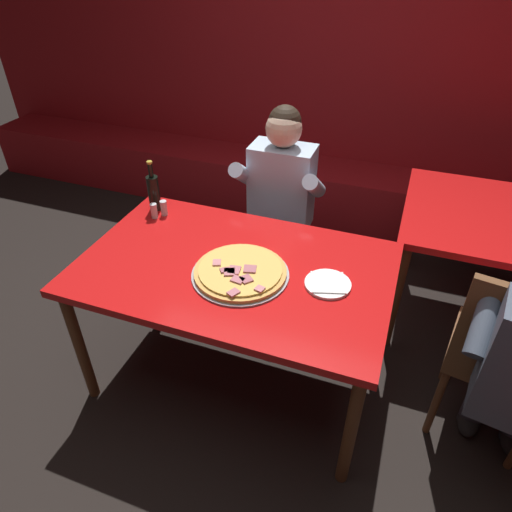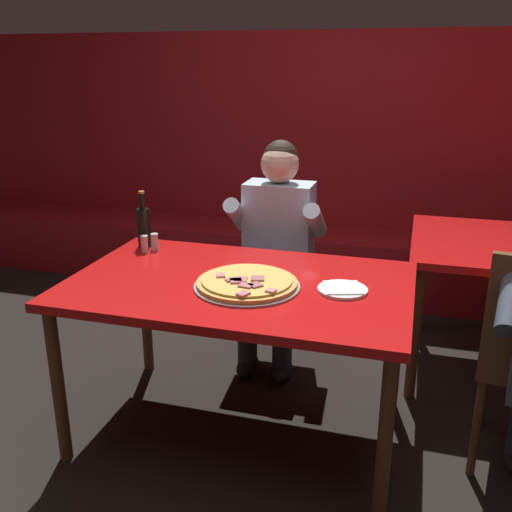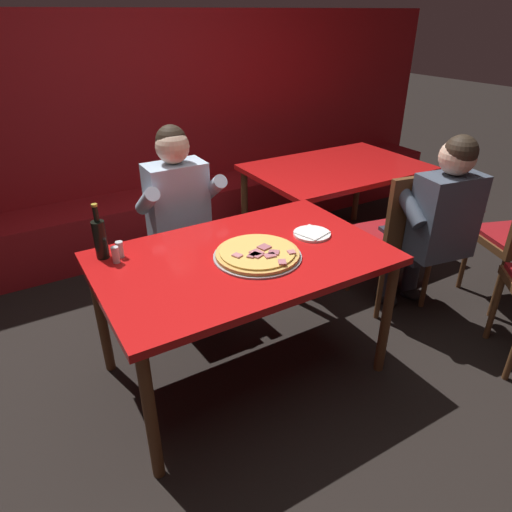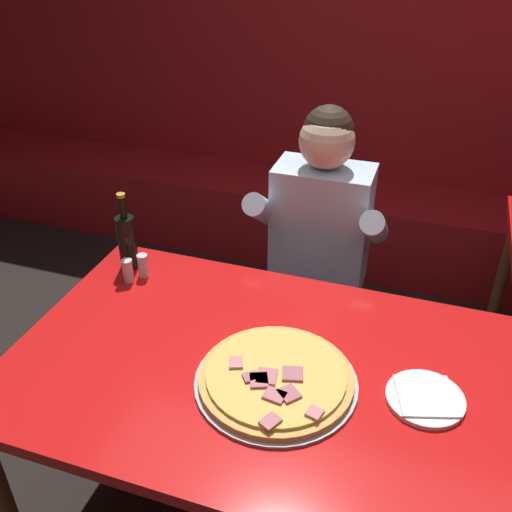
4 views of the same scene
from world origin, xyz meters
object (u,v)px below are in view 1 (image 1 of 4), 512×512
diner_seated_blue_shirt (277,204)px  beer_bottle (154,192)px  main_dining_table (235,277)px  shaker_red_pepper_flakes (164,209)px  shaker_oregano (154,212)px  dining_chair_side_aisle (506,351)px  pizza (240,272)px  plate_white_paper (328,284)px

diner_seated_blue_shirt → beer_bottle: bearing=-146.5°
main_dining_table → shaker_red_pepper_flakes: (-0.55, 0.30, 0.11)m
main_dining_table → shaker_oregano: shaker_oregano is taller
beer_bottle → diner_seated_blue_shirt: bearing=33.5°
main_dining_table → beer_bottle: beer_bottle is taller
main_dining_table → dining_chair_side_aisle: size_ratio=1.48×
beer_bottle → main_dining_table: bearing=-28.7°
main_dining_table → diner_seated_blue_shirt: bearing=91.9°
main_dining_table → beer_bottle: (-0.62, 0.34, 0.18)m
shaker_red_pepper_flakes → pizza: bearing=-31.0°
beer_bottle → shaker_oregano: size_ratio=3.40×
diner_seated_blue_shirt → dining_chair_side_aisle: 1.45m
shaker_red_pepper_flakes → diner_seated_blue_shirt: diner_seated_blue_shirt is taller
main_dining_table → plate_white_paper: plate_white_paper is taller
beer_bottle → pizza: bearing=-30.6°
main_dining_table → shaker_oregano: 0.64m
main_dining_table → pizza: bearing=-47.7°
shaker_red_pepper_flakes → dining_chair_side_aisle: bearing=-7.9°
main_dining_table → shaker_oregano: (-0.58, 0.25, 0.11)m
dining_chair_side_aisle → main_dining_table: bearing=-177.5°
main_dining_table → shaker_red_pepper_flakes: 0.63m
pizza → diner_seated_blue_shirt: bearing=95.6°
shaker_red_pepper_flakes → dining_chair_side_aisle: (1.79, -0.25, -0.22)m
pizza → dining_chair_side_aisle: (1.19, 0.11, -0.20)m
main_dining_table → plate_white_paper: size_ratio=7.07×
plate_white_paper → diner_seated_blue_shirt: size_ratio=0.16×
pizza → beer_bottle: (-0.68, 0.40, 0.09)m
diner_seated_blue_shirt → shaker_oregano: bearing=-138.9°
pizza → plate_white_paper: 0.40m
shaker_oregano → dining_chair_side_aisle: (1.83, -0.20, -0.22)m
shaker_red_pepper_flakes → shaker_oregano: (-0.03, -0.05, 0.00)m
shaker_oregano → beer_bottle: bearing=116.5°
pizza → shaker_oregano: (-0.64, 0.31, 0.02)m
dining_chair_side_aisle → shaker_oregano: bearing=173.7°
plate_white_paper → shaker_red_pepper_flakes: 1.04m
plate_white_paper → shaker_red_pepper_flakes: (-1.00, 0.29, 0.03)m
diner_seated_blue_shirt → dining_chair_side_aisle: (1.27, -0.69, -0.12)m
main_dining_table → shaker_red_pepper_flakes: bearing=151.1°
pizza → shaker_red_pepper_flakes: shaker_red_pepper_flakes is taller
plate_white_paper → beer_bottle: 1.13m
shaker_red_pepper_flakes → plate_white_paper: bearing=-16.4°
main_dining_table → shaker_oregano: size_ratio=17.27×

